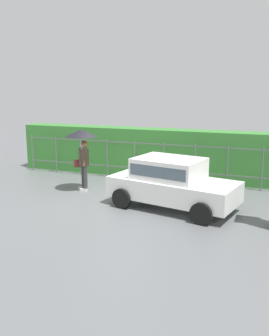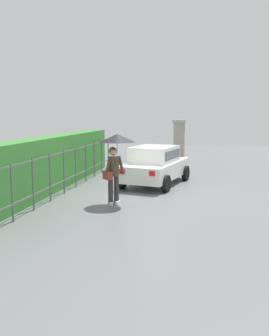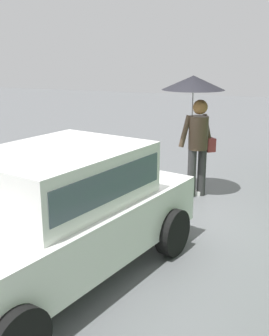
% 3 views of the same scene
% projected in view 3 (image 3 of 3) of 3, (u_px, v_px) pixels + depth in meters
% --- Properties ---
extents(ground_plane, '(40.00, 40.00, 0.00)m').
position_uv_depth(ground_plane, '(129.00, 218.00, 6.45)').
color(ground_plane, slate).
extents(car, '(3.97, 2.48, 1.48)m').
position_uv_depth(car, '(56.00, 209.00, 4.59)').
color(car, white).
rests_on(car, ground).
extents(pedestrian, '(1.07, 1.07, 2.12)m').
position_uv_depth(pedestrian, '(195.00, 104.00, 7.08)').
color(pedestrian, '#333333').
rests_on(pedestrian, ground).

